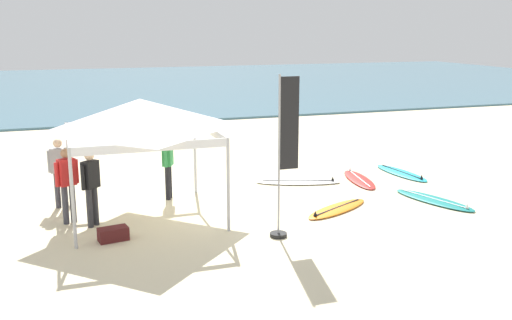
# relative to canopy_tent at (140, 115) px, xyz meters

# --- Properties ---
(ground_plane) EXTENTS (80.00, 80.00, 0.00)m
(ground_plane) POSITION_rel_canopy_tent_xyz_m (3.13, -0.29, -2.39)
(ground_plane) COLOR beige
(sea) EXTENTS (80.00, 36.00, 0.10)m
(sea) POSITION_rel_canopy_tent_xyz_m (3.13, 31.15, -2.34)
(sea) COLOR teal
(sea) RESTS_ON ground
(canopy_tent) EXTENTS (3.29, 3.29, 2.75)m
(canopy_tent) POSITION_rel_canopy_tent_xyz_m (0.00, 0.00, 0.00)
(canopy_tent) COLOR #B7B7BC
(canopy_tent) RESTS_ON ground
(surfboard_orange) EXTENTS (2.16, 1.52, 0.19)m
(surfboard_orange) POSITION_rel_canopy_tent_xyz_m (4.46, -1.02, -2.35)
(surfboard_orange) COLOR orange
(surfboard_orange) RESTS_ON ground
(surfboard_teal) EXTENTS (1.29, 2.43, 0.19)m
(surfboard_teal) POSITION_rel_canopy_tent_xyz_m (7.11, -1.16, -2.35)
(surfboard_teal) COLOR #19847F
(surfboard_teal) RESTS_ON ground
(surfboard_cyan) EXTENTS (0.81, 2.28, 0.19)m
(surfboard_cyan) POSITION_rel_canopy_tent_xyz_m (7.86, 1.52, -2.35)
(surfboard_cyan) COLOR #23B2CC
(surfboard_cyan) RESTS_ON ground
(surfboard_white) EXTENTS (2.45, 1.36, 0.19)m
(surfboard_white) POSITION_rel_canopy_tent_xyz_m (4.54, 1.57, -2.35)
(surfboard_white) COLOR white
(surfboard_white) RESTS_ON ground
(surfboard_red) EXTENTS (0.95, 2.21, 0.19)m
(surfboard_red) POSITION_rel_canopy_tent_xyz_m (6.30, 1.26, -2.35)
(surfboard_red) COLOR red
(surfboard_red) RESTS_ON ground
(person_black) EXTENTS (0.42, 0.41, 1.71)m
(person_black) POSITION_rel_canopy_tent_xyz_m (-1.17, -0.32, -1.40)
(person_black) COLOR #2D2D33
(person_black) RESTS_ON ground
(person_green) EXTENTS (0.34, 0.51, 1.71)m
(person_green) POSITION_rel_canopy_tent_xyz_m (0.80, 1.24, -1.40)
(person_green) COLOR black
(person_green) RESTS_ON ground
(person_red) EXTENTS (0.51, 0.35, 1.71)m
(person_red) POSITION_rel_canopy_tent_xyz_m (-1.66, 0.07, -1.40)
(person_red) COLOR #383842
(person_red) RESTS_ON ground
(person_grey) EXTENTS (0.52, 0.33, 1.71)m
(person_grey) POSITION_rel_canopy_tent_xyz_m (-1.81, 1.31, -1.40)
(person_grey) COLOR #383842
(person_grey) RESTS_ON ground
(banner_flag) EXTENTS (0.60, 0.36, 3.40)m
(banner_flag) POSITION_rel_canopy_tent_xyz_m (2.59, -2.25, -0.82)
(banner_flag) COLOR #99999E
(banner_flag) RESTS_ON ground
(gear_bag_near_tent) EXTENTS (0.65, 0.42, 0.28)m
(gear_bag_near_tent) POSITION_rel_canopy_tent_xyz_m (-0.84, -1.38, -2.25)
(gear_bag_near_tent) COLOR #4C1919
(gear_bag_near_tent) RESTS_ON ground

